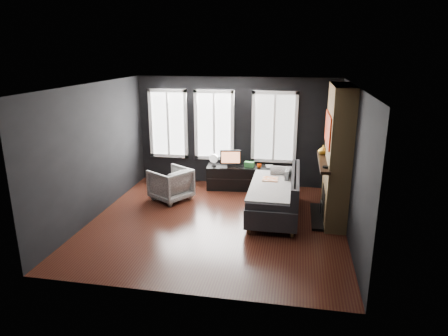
% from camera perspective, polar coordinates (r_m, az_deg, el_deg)
% --- Properties ---
extents(floor, '(5.00, 5.00, 0.00)m').
position_cam_1_polar(floor, '(8.08, -1.09, -7.72)').
color(floor, black).
rests_on(floor, ground).
extents(ceiling, '(5.00, 5.00, 0.00)m').
position_cam_1_polar(ceiling, '(7.39, -1.21, 11.74)').
color(ceiling, white).
rests_on(ceiling, ground).
extents(wall_back, '(5.00, 0.02, 2.70)m').
position_cam_1_polar(wall_back, '(10.02, 1.73, 5.20)').
color(wall_back, black).
rests_on(wall_back, ground).
extents(wall_left, '(0.02, 5.00, 2.70)m').
position_cam_1_polar(wall_left, '(8.47, -17.97, 2.28)').
color(wall_left, black).
rests_on(wall_left, ground).
extents(wall_right, '(0.02, 5.00, 2.70)m').
position_cam_1_polar(wall_right, '(7.55, 17.80, 0.61)').
color(wall_right, black).
rests_on(wall_right, ground).
extents(windows, '(4.00, 0.16, 1.76)m').
position_cam_1_polar(windows, '(9.91, -0.88, 11.10)').
color(windows, white).
rests_on(windows, wall_back).
extents(fireplace, '(0.70, 1.62, 2.70)m').
position_cam_1_polar(fireplace, '(8.10, 15.90, 1.83)').
color(fireplace, '#93724C').
rests_on(fireplace, floor).
extents(sofa, '(1.10, 2.19, 0.94)m').
position_cam_1_polar(sofa, '(8.32, 7.18, -3.60)').
color(sofa, '#262628').
rests_on(sofa, floor).
extents(stripe_pillow, '(0.11, 0.36, 0.36)m').
position_cam_1_polar(stripe_pillow, '(8.69, 9.00, -1.35)').
color(stripe_pillow, gray).
rests_on(stripe_pillow, sofa).
extents(armchair, '(1.05, 1.06, 0.81)m').
position_cam_1_polar(armchair, '(9.20, -7.63, -2.08)').
color(armchair, white).
rests_on(armchair, floor).
extents(media_console, '(1.72, 0.69, 0.58)m').
position_cam_1_polar(media_console, '(9.88, 2.46, -1.35)').
color(media_console, black).
rests_on(media_console, floor).
extents(monitor, '(0.53, 0.20, 0.47)m').
position_cam_1_polar(monitor, '(9.71, 0.95, 1.55)').
color(monitor, black).
rests_on(monitor, media_console).
extents(desk_fan, '(0.25, 0.25, 0.31)m').
position_cam_1_polar(desk_fan, '(9.76, -1.46, 1.16)').
color(desk_fan, '#949494').
rests_on(desk_fan, media_console).
extents(mug, '(0.12, 0.09, 0.11)m').
position_cam_1_polar(mug, '(9.70, 5.06, 0.39)').
color(mug, '#DD4205').
rests_on(mug, media_console).
extents(book, '(0.18, 0.06, 0.25)m').
position_cam_1_polar(book, '(9.77, 6.02, 0.89)').
color(book, tan).
rests_on(book, media_console).
extents(storage_box, '(0.24, 0.17, 0.12)m').
position_cam_1_polar(storage_box, '(9.75, 3.64, 0.54)').
color(storage_box, '#2C6E32').
rests_on(storage_box, media_console).
extents(mantel_vase, '(0.21, 0.22, 0.19)m').
position_cam_1_polar(mantel_vase, '(8.52, 13.96, 2.51)').
color(mantel_vase, gold).
rests_on(mantel_vase, fireplace).
extents(mantel_clock, '(0.13, 0.13, 0.04)m').
position_cam_1_polar(mantel_clock, '(7.57, 14.31, 0.15)').
color(mantel_clock, black).
rests_on(mantel_clock, fireplace).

